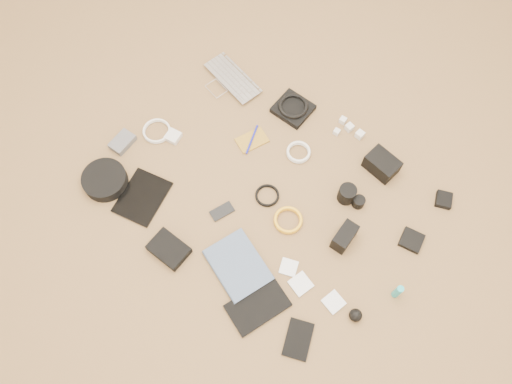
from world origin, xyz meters
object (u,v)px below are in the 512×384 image
Objects in this scene: tablet at (142,197)px; paperback at (218,278)px; phone at (222,211)px; headphone_case at (105,180)px; laptop at (225,84)px; dslr_camera at (382,164)px.

paperback is at bearing -21.67° from tablet.
phone is 0.52× the size of headphone_case.
paperback is at bearing -2.88° from headphone_case.
laptop is 2.18× the size of dslr_camera.
dslr_camera is 1.21m from headphone_case.
paperback is (-0.25, -0.83, -0.03)m from dslr_camera.
phone is at bearing -39.46° from laptop.
tablet is 0.18m from headphone_case.
tablet is 0.35m from phone.
dslr_camera is 1.06m from tablet.
dslr_camera reaches higher than paperback.
paperback reaches higher than laptop.
laptop is 0.69m from tablet.
tablet is (0.09, -0.68, -0.01)m from laptop.
headphone_case is 0.76× the size of paperback.
dslr_camera is (0.83, 0.07, 0.03)m from laptop.
dslr_camera is at bearing 40.90° from headphone_case.
paperback is at bearing -39.99° from laptop.
phone is at bearing -117.66° from dslr_camera.
laptop is at bearing 57.10° from paperback.
phone is at bearing 55.88° from paperback.
phone is 0.53m from headphone_case.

